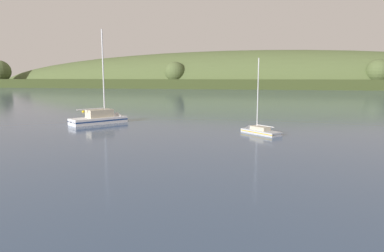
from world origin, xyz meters
TOP-DOWN VIEW (x-y plane):
  - far_shoreline_hill at (0.48, 235.16)m, footprint 478.93×66.33m
  - sailboat_near_mooring at (7.84, 48.52)m, footprint 5.49×5.23m
  - sailboat_midwater_white at (-15.02, 53.42)m, footprint 7.85×9.15m
  - mooring_buoy_off_fishing_boat at (-26.93, 68.07)m, footprint 0.62×0.62m

SIDE VIEW (x-z plane):
  - mooring_buoy_off_fishing_boat at x=-26.93m, z-range -0.35..0.35m
  - sailboat_near_mooring at x=7.84m, z-range -4.84..5.17m
  - far_shoreline_hill at x=0.48m, z-range -23.86..24.58m
  - sailboat_midwater_white at x=-15.02m, z-range -7.22..7.95m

